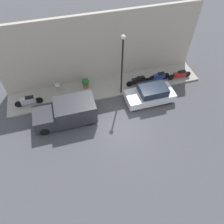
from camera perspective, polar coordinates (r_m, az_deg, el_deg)
name	(u,v)px	position (r m, az deg, el deg)	size (l,w,h in m)	color
ground_plane	(121,127)	(16.04, 2.48, -3.91)	(60.00, 60.00, 0.00)	#47474C
sidewalk	(106,87)	(18.77, -1.47, 6.55)	(2.54, 16.18, 0.15)	gray
building_facade	(101,49)	(18.09, -2.84, 16.15)	(0.30, 16.18, 5.86)	#B2A899
parked_car	(151,94)	(17.57, 10.03, 4.64)	(1.78, 3.83, 1.42)	silver
delivery_van	(66,112)	(16.08, -11.91, -0.11)	(1.97, 4.40, 1.71)	#2D2D33
motorcycle_red	(180,75)	(20.11, 17.29, 9.33)	(0.30, 2.15, 0.76)	#B21E1E
scooter_silver	(29,101)	(18.08, -20.98, 2.77)	(0.30, 2.12, 0.84)	#B7B7BF
motorcycle_black	(139,81)	(18.73, 6.96, 8.14)	(0.30, 2.12, 0.81)	black
motorcycle_blue	(159,76)	(19.44, 12.23, 9.08)	(0.30, 1.91, 0.79)	navy
streetlamp	(122,60)	(16.10, 2.71, 13.44)	(0.31, 0.31, 5.21)	black
potted_plant	(86,83)	(18.46, -6.92, 7.62)	(0.60, 0.60, 0.91)	brown
cafe_chair	(56,85)	(18.67, -14.40, 6.95)	(0.40, 0.40, 0.94)	silver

